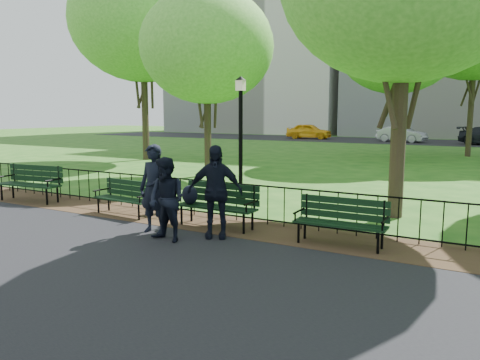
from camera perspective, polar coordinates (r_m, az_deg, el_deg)
The scene contains 20 objects.
ground at distance 9.37m, azimuth -7.69°, elevation -7.30°, with size 120.00×120.00×0.00m, color #215716.
asphalt_path at distance 7.12m, azimuth -24.99°, elevation -13.06°, with size 60.00×9.20×0.01m, color black.
dirt_strip at distance 10.55m, azimuth -2.72°, elevation -5.38°, with size 60.00×1.60×0.01m, color #382A17.
far_street at distance 42.58m, azimuth 22.30°, elevation 4.29°, with size 70.00×9.00×0.01m, color black.
iron_fence at distance 10.87m, azimuth -1.33°, elevation -2.35°, with size 24.06×0.06×1.00m.
apartment_west at distance 62.52m, azimuth 3.33°, elevation 17.92°, with size 22.00×15.00×26.00m, color silver.
park_bench_main at distance 10.28m, azimuth -3.92°, elevation -2.23°, with size 1.85×0.60×1.05m.
park_bench_left_a at distance 11.74m, azimuth -13.77°, elevation -1.64°, with size 1.66×0.62×0.93m.
park_bench_left_b at distance 14.42m, azimuth -24.05°, elevation 0.09°, with size 2.00×0.83×1.10m.
park_bench_right_a at distance 9.01m, azimuth 12.27°, elevation -4.37°, with size 1.74×0.58×0.98m.
lamppost at distance 13.42m, azimuth 0.08°, elevation 5.74°, with size 0.32×0.32×3.51m.
tree_near_w at distance 18.76m, azimuth -4.06°, elevation 15.93°, with size 5.18×5.18×7.22m.
tree_mid_w at distance 25.77m, azimuth -11.80°, elevation 18.57°, with size 7.43×7.43×10.35m.
tree_far_c at distance 25.81m, azimuth 18.74°, elevation 15.82°, with size 6.29×6.29×8.77m.
tree_far_e at distance 30.06m, azimuth 26.94°, elevation 17.09°, with size 7.81×7.81×10.89m.
person_left at distance 9.82m, azimuth -10.44°, elevation -1.06°, with size 0.67×0.44×1.84m, color black.
person_mid at distance 9.12m, azimuth -8.93°, elevation -2.38°, with size 0.80×0.42×1.64m, color black.
person_right at distance 9.29m, azimuth -3.06°, elevation -1.42°, with size 1.09×0.45×1.86m, color black.
taxi at distance 44.90m, azimuth 8.41°, elevation 5.92°, with size 1.70×4.23×1.44m, color yellow.
sedan_silver at distance 41.75m, azimuth 19.12°, elevation 5.31°, with size 1.41×4.03×1.33m, color #9C9EA4.
Camera 1 is at (5.51, -7.15, 2.50)m, focal length 35.00 mm.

